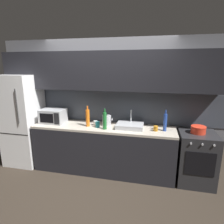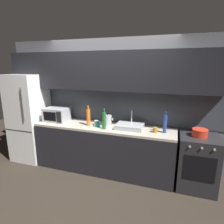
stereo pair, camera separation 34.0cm
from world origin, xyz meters
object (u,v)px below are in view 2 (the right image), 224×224
refrigerator (29,118)px  mug_clear (96,123)px  mug_teal (98,124)px  microwave (57,115)px  kettle (107,120)px  wine_bottle_green (104,120)px  cooking_pot (200,133)px  wine_bottle_orange (88,117)px  wine_bottle_blue (165,124)px  mug_amber (155,130)px  oven_range (197,162)px

refrigerator → mug_clear: 1.55m
mug_teal → mug_clear: bearing=124.2°
refrigerator → microwave: bearing=1.6°
mug_clear → kettle: bearing=11.6°
refrigerator → wine_bottle_green: refrigerator is taller
refrigerator → cooking_pot: bearing=0.0°
refrigerator → kettle: (1.75, 0.07, 0.08)m
wine_bottle_orange → wine_bottle_blue: size_ratio=1.04×
wine_bottle_orange → mug_clear: (0.12, 0.08, -0.12)m
wine_bottle_green → refrigerator: bearing=175.4°
kettle → wine_bottle_green: size_ratio=0.59×
microwave → mug_amber: size_ratio=5.15×
wine_bottle_blue → mug_amber: bearing=-165.9°
mug_clear → microwave: bearing=-179.1°
kettle → cooking_pot: bearing=-2.7°
mug_teal → cooking_pot: bearing=2.4°
mug_amber → cooking_pot: bearing=3.5°
cooking_pot → mug_clear: bearing=179.0°
microwave → wine_bottle_orange: 0.74m
kettle → mug_teal: (-0.14, -0.15, -0.05)m
mug_clear → wine_bottle_orange: bearing=-146.8°
refrigerator → oven_range: refrigerator is taller
wine_bottle_green → cooking_pot: wine_bottle_green is taller
wine_bottle_orange → mug_clear: wine_bottle_orange is taller
kettle → oven_range: bearing=-2.7°
refrigerator → mug_teal: refrigerator is taller
kettle → mug_amber: 0.91m
kettle → mug_teal: kettle is taller
wine_bottle_orange → mug_teal: 0.22m
refrigerator → cooking_pot: (3.34, 0.00, 0.05)m
wine_bottle_orange → wine_bottle_green: wine_bottle_orange is taller
wine_bottle_green → mug_amber: (0.88, 0.10, -0.11)m
kettle → wine_bottle_orange: 0.36m
wine_bottle_blue → mug_teal: wine_bottle_blue is taller
wine_bottle_blue → cooking_pot: (0.54, 0.00, -0.09)m
kettle → wine_bottle_blue: 1.05m
refrigerator → wine_bottle_blue: (2.80, -0.00, 0.14)m
wine_bottle_blue → wine_bottle_green: (-1.03, -0.14, 0.00)m
oven_range → wine_bottle_green: 1.70m
refrigerator → wine_bottle_orange: 1.43m
refrigerator → wine_bottle_orange: refrigerator is taller
wine_bottle_orange → wine_bottle_blue: wine_bottle_orange is taller
kettle → wine_bottle_blue: bearing=-4.3°
wine_bottle_green → mug_clear: bearing=142.4°
wine_bottle_orange → mug_amber: (1.23, 0.01, -0.12)m
refrigerator → mug_amber: 2.65m
wine_bottle_blue → cooking_pot: bearing=0.5°
refrigerator → microwave: 0.69m
microwave → wine_bottle_orange: size_ratio=1.20×
wine_bottle_orange → refrigerator: bearing=178.0°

